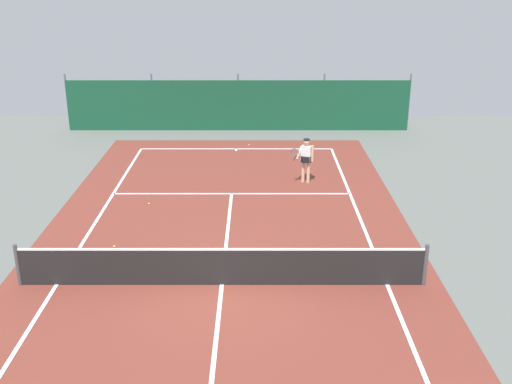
{
  "coord_description": "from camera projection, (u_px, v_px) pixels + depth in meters",
  "views": [
    {
      "loc": [
        0.85,
        -13.35,
        7.45
      ],
      "look_at": [
        0.8,
        4.19,
        0.9
      ],
      "focal_mm": 42.7,
      "sensor_mm": 36.0,
      "label": 1
    }
  ],
  "objects": [
    {
      "name": "ground_plane",
      "position": [
        223.0,
        285.0,
        15.12
      ],
      "size": [
        36.0,
        36.0,
        0.0
      ],
      "primitive_type": "plane",
      "color": "slate"
    },
    {
      "name": "tennis_ball_by_sideline",
      "position": [
        151.0,
        204.0,
        20.16
      ],
      "size": [
        0.07,
        0.07,
        0.07
      ],
      "primitive_type": "sphere",
      "color": "#CCDB33",
      "rests_on": "ground"
    },
    {
      "name": "court_surface",
      "position": [
        223.0,
        285.0,
        15.12
      ],
      "size": [
        11.02,
        26.6,
        0.01
      ],
      "color": "brown",
      "rests_on": "ground"
    },
    {
      "name": "tennis_ball_near_player",
      "position": [
        251.0,
        145.0,
        26.74
      ],
      "size": [
        0.07,
        0.07,
        0.07
      ],
      "primitive_type": "sphere",
      "color": "#CCDB33",
      "rests_on": "ground"
    },
    {
      "name": "back_fence",
      "position": [
        240.0,
        114.0,
        29.51
      ],
      "size": [
        16.3,
        0.98,
        2.7
      ],
      "color": "#14472D",
      "rests_on": "ground"
    },
    {
      "name": "tennis_net",
      "position": [
        223.0,
        266.0,
        14.94
      ],
      "size": [
        10.12,
        0.1,
        1.1
      ],
      "color": "black",
      "rests_on": "ground"
    },
    {
      "name": "tennis_player",
      "position": [
        308.0,
        157.0,
        21.9
      ],
      "size": [
        0.84,
        0.65,
        1.64
      ],
      "rotation": [
        0.0,
        0.0,
        2.74
      ],
      "color": "#D8AD8C",
      "rests_on": "ground"
    },
    {
      "name": "tennis_ball_midcourt",
      "position": [
        116.0,
        246.0,
        17.1
      ],
      "size": [
        0.07,
        0.07,
        0.07
      ],
      "primitive_type": "sphere",
      "color": "#CCDB33",
      "rests_on": "ground"
    }
  ]
}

